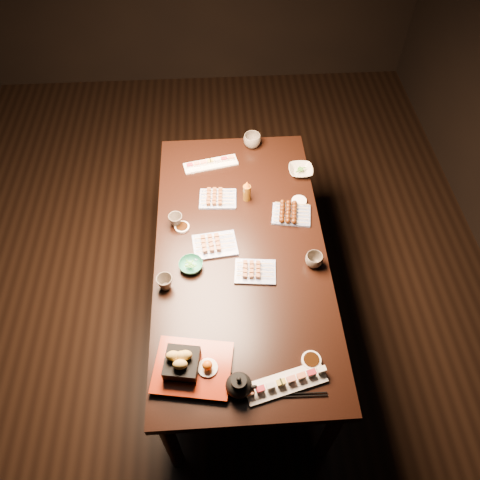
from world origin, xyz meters
The scene contains 23 objects.
ground centered at (0.00, 0.00, 0.00)m, with size 5.00×5.00×0.00m, color black.
dining_table centered at (0.22, -0.26, 0.38)m, with size 0.90×1.80×0.75m, color black.
sushi_platter_near centered at (0.37, -1.00, 0.77)m, with size 0.36×0.10×0.04m, color white, non-canonical shape.
sushi_platter_far centered at (0.08, 0.40, 0.77)m, with size 0.33×0.09×0.04m, color white, non-canonical shape.
yakitori_plate_center centered at (0.08, -0.23, 0.78)m, with size 0.23×0.17×0.06m, color #828EB6, non-canonical shape.
yakitori_plate_right centered at (0.28, -0.41, 0.78)m, with size 0.21×0.15×0.05m, color #828EB6, non-canonical shape.
yakitori_plate_left centered at (0.11, 0.11, 0.78)m, with size 0.21×0.15×0.05m, color #828EB6, non-canonical shape.
tsukune_plate centered at (0.52, -0.04, 0.78)m, with size 0.21×0.15×0.05m, color #828EB6, non-canonical shape.
edamame_bowl_green centered at (-0.04, -0.36, 0.77)m, with size 0.12×0.12×0.04m, color #27795B.
edamame_bowl_cream centered at (0.62, 0.30, 0.77)m, with size 0.15×0.15×0.04m, color beige.
tempura_tray centered at (-0.03, -0.91, 0.81)m, with size 0.34×0.27×0.12m, color black, non-canonical shape.
teacup_near_left centered at (-0.17, -0.47, 0.79)m, with size 0.08×0.08×0.08m, color brown.
teacup_mid_right centered at (0.59, -0.38, 0.79)m, with size 0.09×0.09×0.07m, color brown.
teacup_far_left centered at (-0.12, -0.06, 0.79)m, with size 0.08×0.08×0.07m, color brown.
teacup_far_right centered at (0.34, 0.56, 0.79)m, with size 0.11×0.11×0.09m, color brown.
teapot centered at (0.16, -1.01, 0.81)m, with size 0.13×0.13×0.11m, color black, non-canonical shape.
condiment_bottle centered at (0.28, 0.10, 0.82)m, with size 0.04×0.04×0.14m, color brown.
sauce_dish_west centered at (-0.09, -0.09, 0.76)m, with size 0.08×0.08×0.01m, color white.
sauce_dish_east centered at (0.57, 0.06, 0.76)m, with size 0.09×0.09×0.01m, color white.
sauce_dish_se centered at (0.49, -0.90, 0.76)m, with size 0.09×0.09×0.02m, color white.
sauce_dish_nw centered at (-0.03, 0.37, 0.76)m, with size 0.08×0.08×0.01m, color white.
chopsticks_near centered at (0.03, -0.97, 0.75)m, with size 0.24×0.02×0.01m, color black, non-canonical shape.
chopsticks_se centered at (0.43, -1.05, 0.75)m, with size 0.23×0.02×0.01m, color black, non-canonical shape.
Camera 1 is at (0.12, -1.74, 2.73)m, focal length 35.00 mm.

